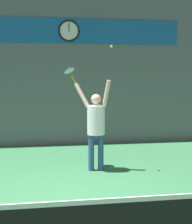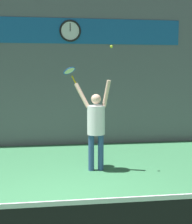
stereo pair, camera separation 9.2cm
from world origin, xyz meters
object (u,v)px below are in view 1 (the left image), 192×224
(tennis_player, at_px, (96,123))
(tennis_racket, at_px, (70,72))
(scoreboard_clock, at_px, (69,31))
(tennis_ball, at_px, (111,47))

(tennis_player, xyz_separation_m, tennis_racket, (-0.56, 0.33, 1.14))
(tennis_player, relative_size, tennis_racket, 5.21)
(tennis_player, height_order, tennis_racket, tennis_racket)
(scoreboard_clock, bearing_deg, tennis_ball, -75.42)
(tennis_ball, bearing_deg, scoreboard_clock, 104.58)
(scoreboard_clock, distance_m, tennis_player, 3.61)
(tennis_racket, distance_m, tennis_ball, 1.12)
(tennis_player, bearing_deg, tennis_racket, 149.04)
(tennis_ball, bearing_deg, tennis_player, 157.95)
(scoreboard_clock, relative_size, tennis_racket, 1.64)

